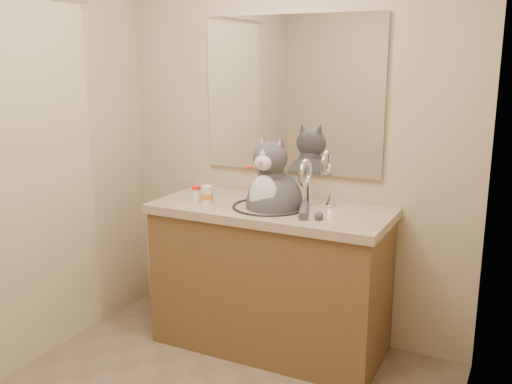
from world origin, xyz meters
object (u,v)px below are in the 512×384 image
pill_bottle_orange (207,195)px  cat (273,200)px  grey_canister (209,196)px  pill_bottle_redcap (196,193)px

pill_bottle_orange → cat: bearing=14.0°
pill_bottle_orange → grey_canister: (-0.01, 0.04, -0.01)m
cat → pill_bottle_orange: (-0.37, -0.09, 0.01)m
pill_bottle_orange → grey_canister: size_ratio=1.48×
pill_bottle_redcap → pill_bottle_orange: (0.09, -0.03, 0.01)m
cat → grey_canister: bearing=-166.3°
cat → pill_bottle_redcap: 0.47m
grey_canister → pill_bottle_redcap: bearing=-174.0°
pill_bottle_orange → grey_canister: bearing=100.2°
pill_bottle_redcap → grey_canister: 0.08m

